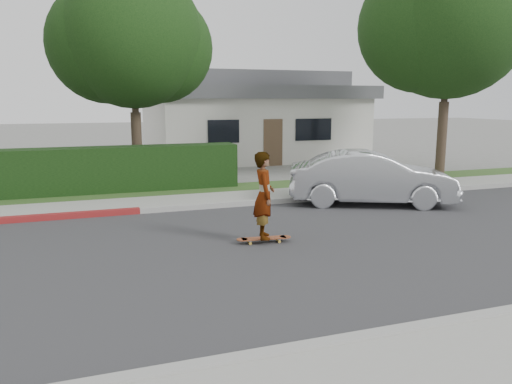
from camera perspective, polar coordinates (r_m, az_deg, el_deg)
ground at (r=9.46m, az=-16.47°, el=-8.09°), size 120.00×120.00×0.00m
road at (r=9.46m, az=-16.47°, el=-8.07°), size 60.00×8.00×0.01m
curb_near at (r=5.67m, az=-14.18°, el=-20.24°), size 60.00×0.20×0.15m
curb_far at (r=13.40m, az=-17.41°, el=-2.37°), size 60.00×0.20×0.15m
sidewalk_far at (r=14.28m, az=-17.54°, el=-1.66°), size 60.00×1.60×0.12m
planting_strip at (r=15.85m, az=-17.73°, el=-0.54°), size 60.00×1.60×0.10m
tree_center at (r=18.36m, az=-14.04°, el=16.31°), size 5.66×4.84×7.44m
tree_right at (r=20.42m, az=20.84°, el=17.37°), size 6.32×5.60×8.56m
house at (r=26.34m, az=-0.81°, el=8.64°), size 10.60×8.60×4.30m
skateboard at (r=10.43m, az=0.91°, el=-5.34°), size 1.17×0.36×0.11m
skateboarder at (r=10.21m, az=0.92°, el=-0.39°), size 0.56×0.73×1.80m
car_silver at (r=14.52m, az=13.04°, el=1.56°), size 4.86×3.37×1.52m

